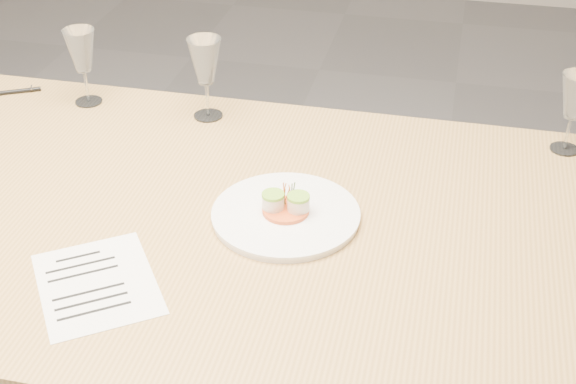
% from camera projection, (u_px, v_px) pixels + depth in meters
% --- Properties ---
extents(dining_table, '(2.40, 1.00, 0.75)m').
position_uv_depth(dining_table, '(117.00, 227.00, 1.68)').
color(dining_table, tan).
rests_on(dining_table, ground).
extents(dinner_plate, '(0.30, 0.30, 0.08)m').
position_uv_depth(dinner_plate, '(286.00, 214.00, 1.58)').
color(dinner_plate, white).
rests_on(dinner_plate, dining_table).
extents(recipe_sheet, '(0.31, 0.32, 0.00)m').
position_uv_depth(recipe_sheet, '(97.00, 284.00, 1.42)').
color(recipe_sheet, white).
rests_on(recipe_sheet, dining_table).
extents(ballpoint_pen, '(0.14, 0.08, 0.01)m').
position_uv_depth(ballpoint_pen, '(10.00, 92.00, 2.05)').
color(ballpoint_pen, black).
rests_on(ballpoint_pen, dining_table).
extents(wine_glass_1, '(0.08, 0.08, 0.19)m').
position_uv_depth(wine_glass_1, '(81.00, 52.00, 1.94)').
color(wine_glass_1, white).
rests_on(wine_glass_1, dining_table).
extents(wine_glass_2, '(0.08, 0.08, 0.20)m').
position_uv_depth(wine_glass_2, '(205.00, 63.00, 1.88)').
color(wine_glass_2, white).
rests_on(wine_glass_2, dining_table).
extents(wine_glass_3, '(0.07, 0.07, 0.19)m').
position_uv_depth(wine_glass_3, '(575.00, 98.00, 1.75)').
color(wine_glass_3, white).
rests_on(wine_glass_3, dining_table).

